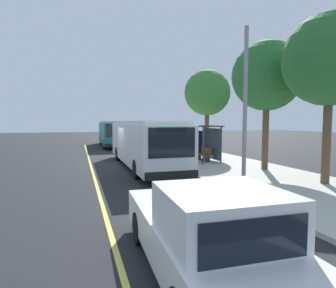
% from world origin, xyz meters
% --- Properties ---
extents(ground_plane, '(120.00, 120.00, 0.00)m').
position_xyz_m(ground_plane, '(0.00, 0.00, 0.00)').
color(ground_plane, '#232326').
extents(sidewalk_curb, '(44.00, 6.40, 0.15)m').
position_xyz_m(sidewalk_curb, '(0.00, 6.00, 0.07)').
color(sidewalk_curb, '#B7B2A8').
rests_on(sidewalk_curb, ground_plane).
extents(lane_stripe_center, '(36.00, 0.14, 0.01)m').
position_xyz_m(lane_stripe_center, '(0.00, -2.20, 0.00)').
color(lane_stripe_center, '#E0D64C').
rests_on(lane_stripe_center, ground_plane).
extents(transit_bus_main, '(11.79, 2.62, 2.95)m').
position_xyz_m(transit_bus_main, '(1.08, 1.01, 1.62)').
color(transit_bus_main, white).
rests_on(transit_bus_main, ground_plane).
extents(transit_bus_second, '(10.71, 2.80, 2.95)m').
position_xyz_m(transit_bus_second, '(-14.97, 0.88, 1.62)').
color(transit_bus_second, '#146B66').
rests_on(transit_bus_second, ground_plane).
extents(pickup_truck, '(5.45, 2.15, 1.85)m').
position_xyz_m(pickup_truck, '(14.27, -0.74, 0.86)').
color(pickup_truck, white).
rests_on(pickup_truck, ground_plane).
extents(bus_shelter, '(2.90, 1.60, 2.48)m').
position_xyz_m(bus_shelter, '(0.42, 5.58, 1.92)').
color(bus_shelter, '#333338').
rests_on(bus_shelter, sidewalk_curb).
extents(waiting_bench, '(1.60, 0.48, 0.95)m').
position_xyz_m(waiting_bench, '(0.61, 5.42, 0.63)').
color(waiting_bench, brown).
rests_on(waiting_bench, sidewalk_curb).
extents(route_sign_post, '(0.44, 0.08, 2.80)m').
position_xyz_m(route_sign_post, '(2.65, 3.68, 1.96)').
color(route_sign_post, '#333338').
rests_on(route_sign_post, sidewalk_curb).
extents(pedestrian_commuter, '(0.24, 0.40, 1.69)m').
position_xyz_m(pedestrian_commuter, '(-0.50, 4.43, 1.12)').
color(pedestrian_commuter, '#282D47').
rests_on(pedestrian_commuter, sidewalk_curb).
extents(street_tree_near_shelter, '(3.77, 3.77, 7.01)m').
position_xyz_m(street_tree_near_shelter, '(-3.04, 7.31, 5.24)').
color(street_tree_near_shelter, brown).
rests_on(street_tree_near_shelter, sidewalk_curb).
extents(street_tree_upstreet, '(3.93, 3.93, 7.30)m').
position_xyz_m(street_tree_upstreet, '(4.91, 7.30, 5.46)').
color(street_tree_upstreet, brown).
rests_on(street_tree_upstreet, sidewalk_curb).
extents(street_tree_downstreet, '(4.02, 4.02, 7.47)m').
position_xyz_m(street_tree_downstreet, '(8.95, 7.55, 5.58)').
color(street_tree_downstreet, brown).
rests_on(street_tree_downstreet, sidewalk_curb).
extents(utility_pole, '(0.16, 0.16, 6.40)m').
position_xyz_m(utility_pole, '(9.16, 3.27, 3.35)').
color(utility_pole, gray).
rests_on(utility_pole, sidewalk_curb).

